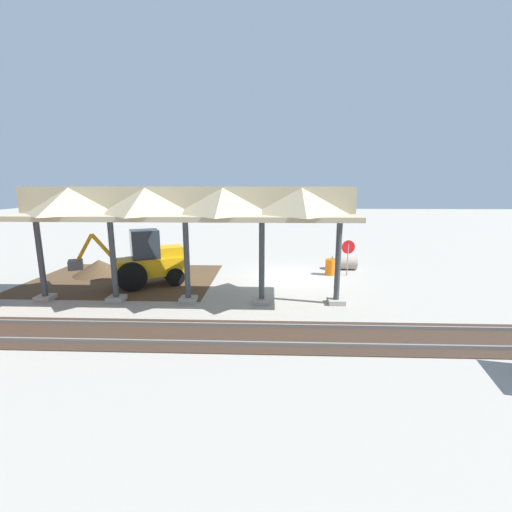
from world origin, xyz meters
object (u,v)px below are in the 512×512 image
(concrete_pipe, at_px, (344,263))
(backhoe, at_px, (147,261))
(stop_sign, at_px, (348,250))
(traffic_barrel, at_px, (330,267))

(concrete_pipe, bearing_deg, backhoe, 19.92)
(backhoe, distance_m, concrete_pipe, 11.31)
(backhoe, bearing_deg, stop_sign, -167.11)
(stop_sign, xyz_separation_m, backhoe, (10.47, 2.40, -0.16))
(stop_sign, distance_m, backhoe, 10.74)
(stop_sign, relative_size, traffic_barrel, 2.22)
(backhoe, xyz_separation_m, traffic_barrel, (-9.54, -2.49, -0.82))
(backhoe, xyz_separation_m, concrete_pipe, (-10.60, -3.84, -0.86))
(stop_sign, relative_size, backhoe, 0.39)
(backhoe, relative_size, concrete_pipe, 3.53)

